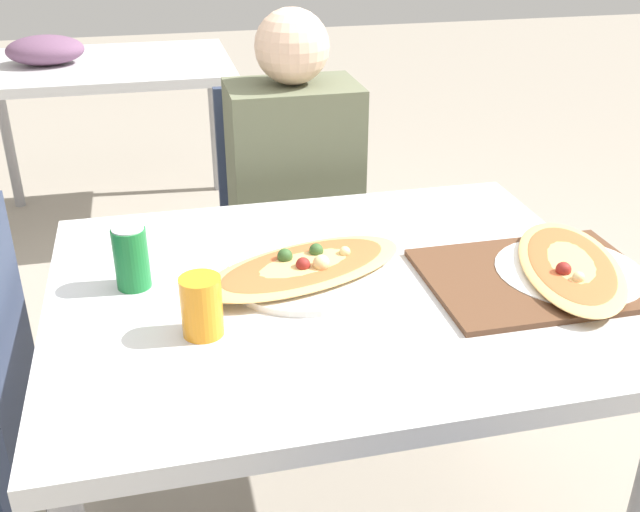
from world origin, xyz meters
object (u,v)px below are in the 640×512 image
object	(u,v)px
dining_table	(334,320)
soda_can	(131,258)
chair_far_seated	(288,230)
pizza_second	(570,268)
pizza_main	(305,269)
person_seated	(295,192)
drink_glass	(202,306)

from	to	relation	value
dining_table	soda_can	bearing A→B (deg)	167.64
dining_table	chair_far_seated	size ratio (longest dim) A/B	1.16
dining_table	pizza_second	distance (m)	0.48
pizza_main	soda_can	world-z (taller)	soda_can
dining_table	person_seated	world-z (taller)	person_seated
dining_table	soda_can	size ratio (longest dim) A/B	8.76
chair_far_seated	pizza_second	xyz separation A→B (m)	(0.41, -0.85, 0.26)
dining_table	pizza_main	distance (m)	0.12
chair_far_seated	dining_table	bearing A→B (deg)	85.98
soda_can	drink_glass	distance (m)	0.23
pizza_main	pizza_second	world-z (taller)	pizza_main
dining_table	pizza_main	world-z (taller)	pizza_main
pizza_main	pizza_second	bearing A→B (deg)	-12.47
chair_far_seated	pizza_main	xyz separation A→B (m)	(-0.10, -0.73, 0.26)
soda_can	drink_glass	size ratio (longest dim) A/B	1.14
chair_far_seated	drink_glass	bearing A→B (deg)	70.34
person_seated	soda_can	bearing A→B (deg)	52.78
dining_table	pizza_second	world-z (taller)	pizza_second
soda_can	dining_table	bearing A→B (deg)	-12.36
pizza_main	dining_table	bearing A→B (deg)	-40.56
dining_table	pizza_second	bearing A→B (deg)	-8.75
pizza_second	pizza_main	bearing A→B (deg)	167.53
drink_glass	soda_can	bearing A→B (deg)	120.08
person_seated	pizza_second	xyz separation A→B (m)	(0.41, -0.73, 0.09)
person_seated	drink_glass	xyz separation A→B (m)	(-0.32, -0.77, 0.12)
chair_far_seated	person_seated	bearing A→B (deg)	90.00
dining_table	chair_far_seated	world-z (taller)	chair_far_seated
soda_can	pizza_second	distance (m)	0.86
person_seated	pizza_second	distance (m)	0.84
chair_far_seated	soda_can	xyz separation A→B (m)	(-0.43, -0.69, 0.30)
dining_table	person_seated	size ratio (longest dim) A/B	0.92
chair_far_seated	soda_can	world-z (taller)	chair_far_seated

